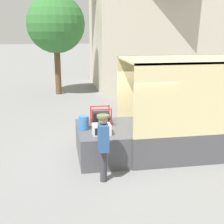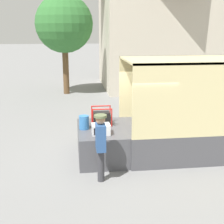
% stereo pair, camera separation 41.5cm
% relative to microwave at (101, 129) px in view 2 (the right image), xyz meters
% --- Properties ---
extents(ground_plane, '(160.00, 160.00, 0.00)m').
position_rel_microwave_xyz_m(ground_plane, '(0.79, 0.56, -1.08)').
color(ground_plane, gray).
extents(tailgate_deck, '(1.44, 2.25, 0.93)m').
position_rel_microwave_xyz_m(tailgate_deck, '(0.07, 0.56, -0.61)').
color(tailgate_deck, '#4C4C51').
rests_on(tailgate_deck, ground).
extents(microwave, '(0.52, 0.43, 0.29)m').
position_rel_microwave_xyz_m(microwave, '(0.00, 0.00, 0.00)').
color(microwave, white).
rests_on(microwave, tailgate_deck).
extents(portable_generator, '(0.63, 0.46, 0.58)m').
position_rel_microwave_xyz_m(portable_generator, '(0.13, 0.90, 0.07)').
color(portable_generator, black).
rests_on(portable_generator, tailgate_deck).
extents(orange_bucket, '(0.30, 0.30, 0.42)m').
position_rel_microwave_xyz_m(orange_bucket, '(-0.46, 0.53, 0.06)').
color(orange_bucket, '#3370B2').
rests_on(orange_bucket, tailgate_deck).
extents(worker_person, '(0.32, 0.44, 1.80)m').
position_rel_microwave_xyz_m(worker_person, '(-0.11, -1.07, 0.04)').
color(worker_person, '#38383D').
rests_on(worker_person, ground).
extents(house_backdrop, '(8.28, 7.15, 8.52)m').
position_rel_microwave_xyz_m(house_backdrop, '(5.31, 12.67, 3.26)').
color(house_backdrop, beige).
rests_on(house_backdrop, ground).
extents(street_tree, '(3.41, 3.41, 5.89)m').
position_rel_microwave_xyz_m(street_tree, '(-1.15, 10.72, 3.08)').
color(street_tree, brown).
rests_on(street_tree, ground).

